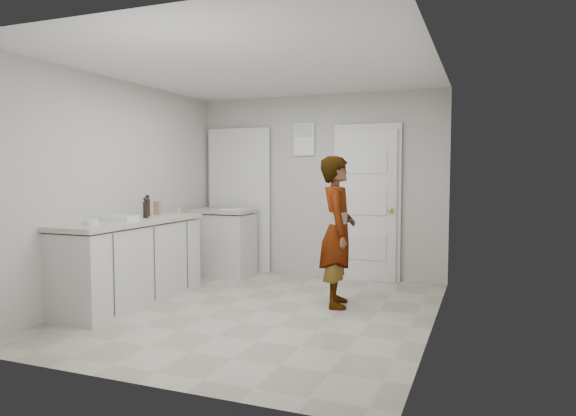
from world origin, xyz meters
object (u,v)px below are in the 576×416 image
at_px(person, 337,231).
at_px(spice_jar, 179,211).
at_px(cake_mix_box, 158,208).
at_px(baking_dish, 119,218).
at_px(oil_cruet_a, 146,208).
at_px(egg_bowl, 91,222).
at_px(oil_cruet_b, 148,206).

bearing_deg(person, spice_jar, 71.20).
bearing_deg(cake_mix_box, baking_dish, -72.14).
bearing_deg(baking_dish, oil_cruet_a, 84.84).
bearing_deg(baking_dish, cake_mix_box, 98.75).
xyz_separation_m(baking_dish, egg_bowl, (-0.01, -0.41, -0.00)).
xyz_separation_m(cake_mix_box, egg_bowl, (0.12, -1.27, -0.05)).
bearing_deg(person, oil_cruet_a, 86.77).
bearing_deg(egg_bowl, spice_jar, 85.81).
height_order(oil_cruet_b, baking_dish, oil_cruet_b).
xyz_separation_m(person, baking_dish, (-2.14, -0.89, 0.15)).
bearing_deg(cake_mix_box, oil_cruet_b, -71.93).
xyz_separation_m(person, oil_cruet_b, (-2.23, -0.28, 0.24)).
bearing_deg(cake_mix_box, oil_cruet_a, -60.73).
bearing_deg(spice_jar, oil_cruet_b, -116.98).
xyz_separation_m(cake_mix_box, spice_jar, (0.23, 0.12, -0.05)).
bearing_deg(spice_jar, cake_mix_box, -152.43).
height_order(cake_mix_box, baking_dish, cake_mix_box).
xyz_separation_m(spice_jar, baking_dish, (-0.09, -0.98, -0.01)).
xyz_separation_m(spice_jar, oil_cruet_a, (-0.06, -0.58, 0.08)).
bearing_deg(oil_cruet_b, egg_bowl, -85.23).
xyz_separation_m(person, spice_jar, (-2.05, 0.09, 0.15)).
bearing_deg(oil_cruet_a, baking_dish, -95.16).
xyz_separation_m(spice_jar, egg_bowl, (-0.10, -1.39, -0.01)).
distance_m(cake_mix_box, spice_jar, 0.26).
bearing_deg(person, baking_dish, 96.27).
bearing_deg(oil_cruet_a, spice_jar, 84.30).
bearing_deg(egg_bowl, baking_dish, 88.89).
relative_size(person, spice_jar, 22.88).
height_order(cake_mix_box, egg_bowl, cake_mix_box).
distance_m(person, baking_dish, 2.32).
distance_m(spice_jar, baking_dish, 0.98).
relative_size(cake_mix_box, oil_cruet_a, 0.68).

